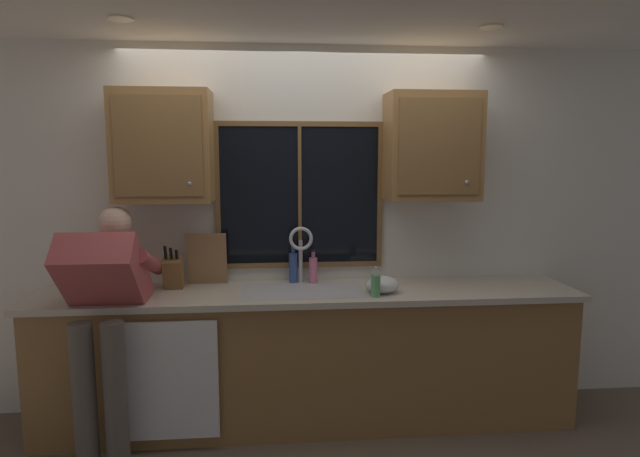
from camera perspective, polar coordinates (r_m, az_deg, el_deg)
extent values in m
cube|color=silver|center=(3.82, -1.60, -0.10)|extent=(5.89, 0.12, 2.55)
cylinder|color=#FFEAB2|center=(3.30, -20.63, 20.33)|extent=(0.14, 0.14, 0.01)
cylinder|color=#FFEAB2|center=(3.45, 17.91, 19.90)|extent=(0.14, 0.14, 0.01)
cube|color=black|center=(3.72, -2.19, 3.56)|extent=(1.10, 0.02, 0.95)
cube|color=brown|center=(3.71, -2.22, 11.17)|extent=(1.17, 0.02, 0.04)
cube|color=brown|center=(3.78, -2.14, -3.91)|extent=(1.17, 0.02, 0.04)
cube|color=brown|center=(3.72, -10.95, 3.43)|extent=(0.03, 0.02, 0.95)
cube|color=brown|center=(3.78, 6.45, 3.59)|extent=(0.03, 0.02, 0.95)
cube|color=brown|center=(3.71, -2.18, 3.55)|extent=(0.02, 0.02, 0.95)
cube|color=olive|center=(3.69, -1.20, -13.81)|extent=(3.49, 0.58, 0.88)
cube|color=beige|center=(3.53, -1.20, -6.98)|extent=(3.55, 0.62, 0.04)
cube|color=white|center=(3.44, -16.00, -15.47)|extent=(0.60, 0.02, 0.74)
cube|color=#9E703D|center=(3.62, -16.46, 8.44)|extent=(0.62, 0.33, 0.72)
cube|color=olive|center=(3.45, -17.02, 8.46)|extent=(0.54, 0.01, 0.62)
sphere|color=#B2B2B7|center=(3.41, -13.83, 4.71)|extent=(0.02, 0.02, 0.02)
cube|color=#9E703D|center=(3.71, 11.92, 8.57)|extent=(0.62, 0.33, 0.72)
cube|color=olive|center=(3.55, 12.74, 8.58)|extent=(0.54, 0.01, 0.62)
sphere|color=#B2B2B7|center=(3.60, 15.48, 4.81)|extent=(0.02, 0.02, 0.02)
cube|color=#B7B7BC|center=(3.53, -1.89, -6.79)|extent=(0.80, 0.46, 0.02)
cube|color=#9C9CA0|center=(3.55, -5.14, -8.40)|extent=(0.36, 0.42, 0.20)
cube|color=#9C9CA0|center=(3.58, 1.35, -8.27)|extent=(0.36, 0.42, 0.20)
cube|color=#B7B7BC|center=(3.56, -1.88, -8.35)|extent=(0.04, 0.42, 0.20)
cylinder|color=silver|center=(3.71, -2.10, -3.54)|extent=(0.03, 0.03, 0.30)
torus|color=silver|center=(3.62, -2.06, -1.09)|extent=(0.16, 0.02, 0.16)
cylinder|color=silver|center=(3.74, -0.86, -5.03)|extent=(0.03, 0.03, 0.09)
cylinder|color=#595147|center=(3.43, -23.95, -16.31)|extent=(0.13, 0.13, 0.88)
cylinder|color=#595147|center=(3.38, -21.10, -16.52)|extent=(0.13, 0.13, 0.88)
cube|color=#B24C4C|center=(3.38, -22.13, -4.90)|extent=(0.44, 0.56, 0.57)
sphere|color=beige|center=(3.59, -21.12, 0.54)|extent=(0.21, 0.21, 0.21)
cylinder|color=#B24C4C|center=(3.61, -24.69, -3.45)|extent=(0.09, 0.52, 0.26)
cylinder|color=#B24C4C|center=(3.48, -17.84, -3.49)|extent=(0.09, 0.52, 0.26)
cube|color=brown|center=(3.68, -15.47, -4.67)|extent=(0.12, 0.18, 0.25)
cylinder|color=black|center=(3.60, -16.27, -2.49)|extent=(0.02, 0.05, 0.09)
cylinder|color=black|center=(3.59, -15.71, -2.60)|extent=(0.02, 0.04, 0.08)
cylinder|color=black|center=(3.59, -15.15, -2.70)|extent=(0.02, 0.04, 0.06)
cube|color=#997047|center=(3.72, -12.08, -3.23)|extent=(0.27, 0.10, 0.36)
ellipsoid|color=silver|center=(3.50, 6.70, -6.00)|extent=(0.22, 0.22, 0.11)
cylinder|color=#59A566|center=(3.37, 5.99, -6.15)|extent=(0.06, 0.06, 0.14)
cylinder|color=silver|center=(3.35, 6.01, -4.63)|extent=(0.02, 0.02, 0.04)
cylinder|color=silver|center=(3.33, 6.08, -4.23)|extent=(0.01, 0.04, 0.01)
cylinder|color=pink|center=(3.70, -0.73, -4.53)|extent=(0.06, 0.06, 0.18)
cylinder|color=#AD5B7A|center=(3.68, -0.73, -2.83)|extent=(0.03, 0.03, 0.04)
cylinder|color=black|center=(3.67, -0.74, -2.39)|extent=(0.03, 0.03, 0.01)
cylinder|color=#334C8C|center=(3.72, -2.90, -4.27)|extent=(0.06, 0.06, 0.21)
cylinder|color=navy|center=(3.69, -2.91, -2.30)|extent=(0.03, 0.03, 0.05)
cylinder|color=black|center=(3.69, -2.91, -1.82)|extent=(0.03, 0.03, 0.01)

